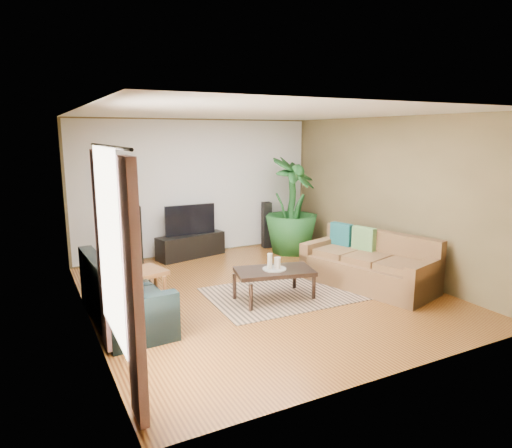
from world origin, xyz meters
TOP-DOWN VIEW (x-y plane):
  - floor at (0.00, 0.00)m, footprint 5.50×5.50m
  - ceiling at (0.00, 0.00)m, footprint 5.50×5.50m
  - wall_back at (0.00, 2.75)m, footprint 5.00×0.00m
  - wall_front at (0.00, -2.75)m, footprint 5.00×0.00m
  - wall_left at (-2.50, 0.00)m, footprint 0.00×5.50m
  - wall_right at (2.50, 0.00)m, footprint 0.00×5.50m
  - backwall_panel at (0.00, 2.74)m, footprint 4.90×0.00m
  - window_pane at (-2.48, -1.60)m, footprint 0.00×1.80m
  - curtain_near at (-2.43, -2.35)m, footprint 0.08×0.35m
  - curtain_far at (-2.43, -0.85)m, footprint 0.08×0.35m
  - curtain_rod at (-2.43, -1.60)m, footprint 0.03×1.90m
  - sofa_left at (-2.07, -0.11)m, footprint 0.89×1.89m
  - sofa_right at (1.66, -0.49)m, footprint 1.48×2.26m
  - area_rug at (0.26, -0.19)m, footprint 2.28×1.65m
  - coffee_table at (0.03, -0.32)m, footprint 1.23×0.85m
  - candle_tray at (0.03, -0.32)m, footprint 0.35×0.35m
  - candle_tall at (-0.03, -0.29)m, footprint 0.07×0.07m
  - candle_mid at (0.07, -0.36)m, footprint 0.07×0.07m
  - candle_short at (0.10, -0.26)m, footprint 0.07×0.07m
  - tv_stand at (-0.26, 2.50)m, footprint 1.43×0.70m
  - television at (-0.26, 2.50)m, footprint 1.01×0.05m
  - speaker_left at (-1.33, 2.50)m, footprint 0.20×0.22m
  - speaker_right at (1.45, 2.50)m, footprint 0.21×0.22m
  - potted_plant at (1.70, 1.89)m, footprint 1.52×1.52m
  - plant_pot at (1.70, 1.89)m, footprint 0.36×0.36m
  - pedestal at (-1.56, 1.86)m, footprint 0.35×0.35m
  - vase at (-1.56, 1.86)m, footprint 0.29×0.29m
  - side_table at (-1.75, 0.21)m, footprint 0.65×0.65m

SIDE VIEW (x-z plane):
  - floor at x=0.00m, z-range 0.00..0.00m
  - area_rug at x=0.26m, z-range 0.00..0.01m
  - plant_pot at x=1.70m, z-range 0.00..0.28m
  - pedestal at x=-1.56m, z-range 0.00..0.31m
  - tv_stand at x=-0.26m, z-range 0.00..0.46m
  - coffee_table at x=0.03m, z-range 0.00..0.46m
  - side_table at x=-1.75m, z-range 0.00..0.56m
  - sofa_left at x=-2.07m, z-range 0.00..0.85m
  - sofa_right at x=1.66m, z-range 0.00..0.85m
  - vase at x=-1.56m, z-range 0.26..0.66m
  - candle_tray at x=0.03m, z-range 0.46..0.47m
  - speaker_right at x=1.45m, z-range 0.00..0.98m
  - candle_short at x=0.10m, z-range 0.47..0.62m
  - speaker_left at x=-1.33m, z-range 0.00..1.10m
  - candle_mid at x=0.07m, z-range 0.47..0.65m
  - candle_tall at x=-0.03m, z-range 0.47..0.70m
  - television at x=-0.26m, z-range 0.46..1.05m
  - potted_plant at x=1.70m, z-range 0.00..1.94m
  - curtain_near at x=-2.43m, z-range 0.05..2.25m
  - curtain_far at x=-2.43m, z-range 0.05..2.25m
  - wall_left at x=-2.50m, z-range -1.40..4.10m
  - wall_right at x=2.50m, z-range -1.40..4.10m
  - wall_back at x=0.00m, z-range -1.15..3.85m
  - wall_front at x=0.00m, z-range -1.15..3.85m
  - backwall_panel at x=0.00m, z-range -1.10..3.80m
  - window_pane at x=-2.48m, z-range 0.50..2.30m
  - curtain_rod at x=-2.43m, z-range 2.28..2.31m
  - ceiling at x=0.00m, z-range 2.70..2.70m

